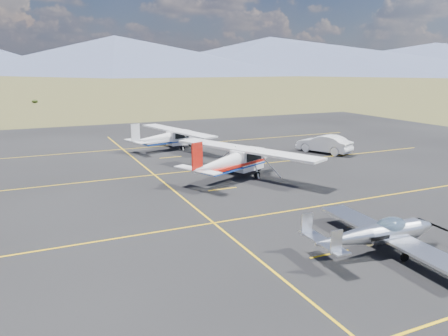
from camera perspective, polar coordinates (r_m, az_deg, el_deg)
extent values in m
plane|color=#383D1C|center=(23.71, 14.15, -6.43)|extent=(1600.00, 1600.00, 0.00)
cube|color=black|center=(29.21, 5.60, -2.34)|extent=(72.00, 72.00, 0.02)
cube|color=silver|center=(20.29, 20.84, -8.24)|extent=(1.71, 8.34, 0.11)
ellipsoid|color=#99BFD8|center=(20.14, 20.95, -7.07)|extent=(1.55, 0.93, 0.76)
cube|color=silver|center=(18.15, 12.85, -9.35)|extent=(0.77, 2.79, 0.06)
cube|color=silver|center=(17.17, 14.47, -9.30)|extent=(0.51, 0.08, 0.92)
cube|color=silver|center=(18.71, 10.80, -7.19)|extent=(0.51, 0.08, 0.92)
cylinder|color=black|center=(21.46, 23.66, -8.83)|extent=(0.32, 0.10, 0.31)
cylinder|color=black|center=(19.62, 22.52, -10.70)|extent=(0.37, 0.12, 0.37)
cylinder|color=black|center=(21.11, 18.32, -8.65)|extent=(0.37, 0.12, 0.37)
cube|color=white|center=(31.73, 3.05, 1.14)|extent=(2.73, 2.16, 1.49)
cube|color=white|center=(31.41, 2.82, 2.45)|extent=(6.60, 11.74, 0.15)
cube|color=black|center=(31.67, 3.06, 1.68)|extent=(2.15, 1.93, 0.61)
cube|color=red|center=(30.66, 1.40, 0.51)|extent=(5.55, 3.46, 0.20)
cube|color=red|center=(27.68, -3.52, 1.55)|extent=(0.88, 0.46, 1.76)
cube|color=white|center=(27.88, -3.50, -0.23)|extent=(2.22, 3.55, 0.07)
cylinder|color=black|center=(33.06, 4.55, -0.10)|extent=(0.41, 0.27, 0.40)
cylinder|color=black|center=(31.00, 4.34, -0.91)|extent=(0.50, 0.33, 0.49)
cylinder|color=black|center=(32.39, 1.05, -0.26)|extent=(0.50, 0.33, 0.49)
cube|color=white|center=(42.30, -5.89, 3.97)|extent=(2.37, 1.62, 1.32)
cube|color=white|center=(42.09, -6.14, 4.86)|extent=(4.13, 10.82, 0.14)
cube|color=black|center=(42.26, -5.90, 4.33)|extent=(1.81, 1.52, 0.54)
cube|color=white|center=(41.65, -7.36, 3.64)|extent=(5.03, 2.32, 0.18)
cube|color=white|center=(39.87, -11.49, 4.56)|extent=(0.82, 0.27, 1.57)
cube|color=white|center=(40.00, -11.44, 3.45)|extent=(1.49, 3.22, 0.06)
cylinder|color=black|center=(43.14, -4.45, 3.03)|extent=(0.37, 0.18, 0.35)
cylinder|color=black|center=(41.43, -5.43, 2.64)|extent=(0.45, 0.23, 0.43)
cylinder|color=black|center=(43.14, -6.94, 3.02)|extent=(0.45, 0.23, 0.43)
imported|color=silver|center=(40.93, 12.94, 3.10)|extent=(3.64, 5.29, 1.65)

